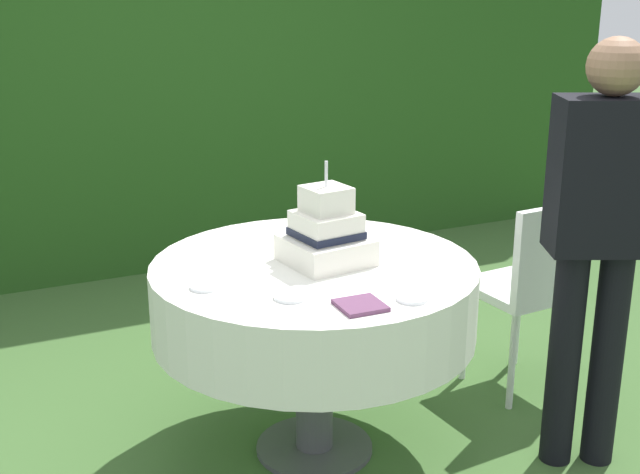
# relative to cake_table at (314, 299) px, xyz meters

# --- Properties ---
(ground_plane) EXTENTS (20.00, 20.00, 0.00)m
(ground_plane) POSITION_rel_cake_table_xyz_m (0.00, 0.00, -0.64)
(ground_plane) COLOR #3D602D
(foliage_hedge) EXTENTS (6.84, 0.60, 2.53)m
(foliage_hedge) POSITION_rel_cake_table_xyz_m (0.00, 2.59, 0.63)
(foliage_hedge) COLOR #234C19
(foliage_hedge) RESTS_ON ground_plane
(cake_table) EXTENTS (1.21, 1.21, 0.78)m
(cake_table) POSITION_rel_cake_table_xyz_m (0.00, 0.00, 0.00)
(cake_table) COLOR #4C4C51
(cake_table) RESTS_ON ground_plane
(wedding_cake) EXTENTS (0.32, 0.32, 0.38)m
(wedding_cake) POSITION_rel_cake_table_xyz_m (0.05, -0.01, 0.25)
(wedding_cake) COLOR white
(wedding_cake) RESTS_ON cake_table
(serving_plate_near) EXTENTS (0.13, 0.13, 0.01)m
(serving_plate_near) POSITION_rel_cake_table_xyz_m (0.19, 0.42, 0.15)
(serving_plate_near) COLOR white
(serving_plate_near) RESTS_ON cake_table
(serving_plate_far) EXTENTS (0.11, 0.11, 0.01)m
(serving_plate_far) POSITION_rel_cake_table_xyz_m (-0.21, -0.28, 0.15)
(serving_plate_far) COLOR white
(serving_plate_far) RESTS_ON cake_table
(serving_plate_left) EXTENTS (0.10, 0.10, 0.01)m
(serving_plate_left) POSITION_rel_cake_table_xyz_m (-0.44, -0.07, 0.15)
(serving_plate_left) COLOR white
(serving_plate_left) RESTS_ON cake_table
(serving_plate_right) EXTENTS (0.11, 0.11, 0.01)m
(serving_plate_right) POSITION_rel_cake_table_xyz_m (0.14, -0.46, 0.15)
(serving_plate_right) COLOR white
(serving_plate_right) RESTS_ON cake_table
(napkin_stack) EXTENTS (0.15, 0.15, 0.01)m
(napkin_stack) POSITION_rel_cake_table_xyz_m (-0.04, -0.45, 0.15)
(napkin_stack) COLOR #603856
(napkin_stack) RESTS_ON cake_table
(garden_chair) EXTENTS (0.43, 0.43, 0.89)m
(garden_chair) POSITION_rel_cake_table_xyz_m (1.05, 0.03, -0.10)
(garden_chair) COLOR white
(garden_chair) RESTS_ON ground_plane
(standing_person) EXTENTS (0.41, 0.33, 1.60)m
(standing_person) POSITION_rel_cake_table_xyz_m (0.89, -0.49, 0.29)
(standing_person) COLOR black
(standing_person) RESTS_ON ground_plane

